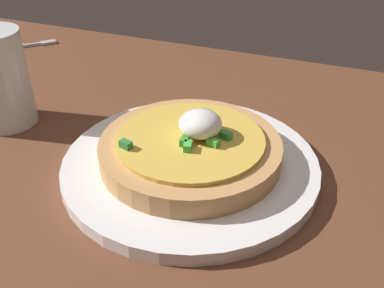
% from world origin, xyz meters
% --- Properties ---
extents(dining_table, '(1.23, 0.67, 0.02)m').
position_xyz_m(dining_table, '(0.00, 0.00, 0.01)').
color(dining_table, brown).
rests_on(dining_table, ground).
extents(plate, '(0.28, 0.28, 0.01)m').
position_xyz_m(plate, '(0.00, -0.04, 0.03)').
color(plate, white).
rests_on(plate, dining_table).
extents(pizza, '(0.20, 0.20, 0.06)m').
position_xyz_m(pizza, '(0.00, -0.03, 0.05)').
color(pizza, tan).
rests_on(pizza, plate).
extents(fork, '(0.08, 0.08, 0.00)m').
position_xyz_m(fork, '(-0.42, 0.22, 0.02)').
color(fork, '#B7B7BC').
rests_on(fork, dining_table).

